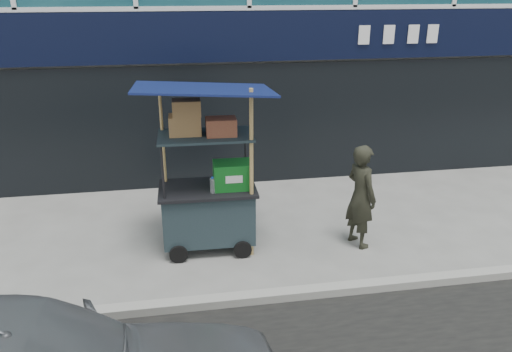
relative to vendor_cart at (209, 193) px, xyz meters
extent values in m
plane|color=slate|center=(1.02, -1.33, -0.90)|extent=(80.00, 80.00, 0.00)
cube|color=gray|center=(1.02, -1.53, -0.84)|extent=(80.00, 0.18, 0.12)
cube|color=black|center=(1.02, 2.53, 2.00)|extent=(15.68, 0.06, 0.90)
cube|color=black|center=(1.02, 2.57, 0.30)|extent=(15.68, 0.04, 2.40)
cube|color=#1B2A2F|center=(-0.02, 0.01, -0.34)|extent=(1.36, 0.81, 0.78)
cylinder|color=black|center=(-0.50, -0.40, -0.77)|extent=(0.27, 0.06, 0.27)
cylinder|color=black|center=(0.44, -0.42, -0.77)|extent=(0.27, 0.06, 0.27)
cube|color=black|center=(-0.02, 0.01, 0.07)|extent=(1.45, 0.90, 0.04)
cylinder|color=black|center=(-0.64, -0.32, 0.47)|extent=(0.03, 0.03, 0.84)
cylinder|color=black|center=(0.59, -0.34, 0.47)|extent=(0.03, 0.03, 0.84)
cylinder|color=black|center=(-0.63, 0.36, 0.47)|extent=(0.03, 0.03, 0.84)
cylinder|color=black|center=(0.60, 0.33, 0.47)|extent=(0.03, 0.03, 0.84)
cube|color=#1B2A2F|center=(-0.02, 0.01, 0.89)|extent=(1.36, 0.81, 0.03)
cylinder|color=#AF854F|center=(0.59, -0.34, 0.36)|extent=(0.06, 0.06, 2.52)
cylinder|color=#AF854F|center=(-0.63, 0.36, 0.30)|extent=(0.05, 0.05, 2.41)
cube|color=#0C1743|center=(-0.02, 0.01, 1.56)|extent=(1.93, 1.38, 0.22)
cube|color=#0E5E15|center=(0.36, -0.06, 0.29)|extent=(0.57, 0.40, 0.39)
cylinder|color=silver|center=(0.04, -0.22, 0.21)|extent=(0.08, 0.08, 0.22)
cylinder|color=#1749B3|center=(0.04, -0.22, 0.33)|extent=(0.04, 0.04, 0.02)
cube|color=brown|center=(-0.30, 0.07, 1.05)|extent=(0.45, 0.35, 0.28)
cube|color=olive|center=(0.20, -0.05, 1.03)|extent=(0.43, 0.32, 0.25)
cube|color=brown|center=(-0.26, 0.05, 1.30)|extent=(0.40, 0.30, 0.22)
imported|color=black|center=(2.28, -0.28, -0.09)|extent=(0.56, 0.68, 1.62)
camera|label=1|loc=(-0.45, -6.84, 2.92)|focal=35.00mm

